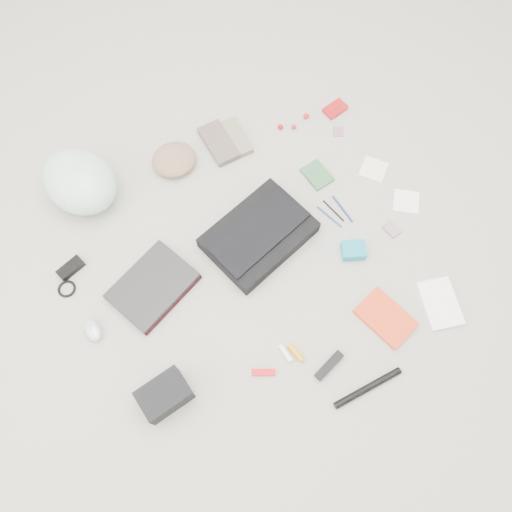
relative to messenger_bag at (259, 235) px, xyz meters
name	(u,v)px	position (x,y,z in m)	size (l,w,h in m)	color
ground_plane	(256,261)	(-0.05, -0.09, -0.04)	(4.00, 4.00, 0.00)	gray
messenger_bag	(259,235)	(0.00, 0.00, 0.00)	(0.43, 0.31, 0.07)	black
bag_flap	(259,231)	(0.00, 0.00, 0.04)	(0.42, 0.19, 0.01)	black
laptop_sleeve	(153,287)	(-0.49, -0.02, -0.02)	(0.32, 0.24, 0.02)	black
laptop	(152,285)	(-0.49, -0.02, 0.00)	(0.32, 0.23, 0.02)	black
bike_helmet	(79,181)	(-0.60, 0.52, 0.07)	(0.28, 0.35, 0.21)	silver
beanie	(174,160)	(-0.19, 0.50, 0.00)	(0.20, 0.19, 0.07)	#88674F
mitten_left	(219,143)	(0.04, 0.51, -0.02)	(0.11, 0.22, 0.03)	brown
mitten_right	(234,138)	(0.11, 0.50, -0.02)	(0.10, 0.20, 0.03)	gray
power_brick	(71,268)	(-0.77, 0.20, -0.02)	(0.11, 0.05, 0.03)	black
cable_coil	(67,289)	(-0.81, 0.13, -0.03)	(0.08, 0.08, 0.01)	black
mouse	(93,330)	(-0.76, -0.09, -0.02)	(0.06, 0.10, 0.04)	#A9ACC1
camera_bag	(165,395)	(-0.59, -0.45, 0.02)	(0.18, 0.13, 0.12)	black
multitool	(263,372)	(-0.22, -0.52, -0.03)	(0.09, 0.03, 0.01)	#BD0911
toiletry_tube_white	(286,353)	(-0.12, -0.49, -0.03)	(0.02, 0.02, 0.07)	white
toiletry_tube_orange	(296,353)	(-0.08, -0.51, -0.02)	(0.02, 0.02, 0.08)	orange
u_lock	(329,366)	(0.01, -0.61, -0.02)	(0.13, 0.03, 0.03)	black
bike_pump	(368,388)	(0.11, -0.74, -0.02)	(0.03, 0.03, 0.29)	black
book_red	(385,318)	(0.31, -0.53, -0.02)	(0.15, 0.22, 0.02)	#F0441C
book_white	(440,303)	(0.54, -0.58, -0.03)	(0.14, 0.20, 0.02)	white
notepad	(317,175)	(0.37, 0.17, -0.03)	(0.10, 0.13, 0.02)	#2E5C36
pen_blue	(330,217)	(0.32, -0.04, -0.03)	(0.01, 0.01, 0.14)	navy
pen_black	(333,211)	(0.35, -0.02, -0.03)	(0.01, 0.01, 0.13)	black
pen_navy	(343,209)	(0.39, -0.03, -0.03)	(0.01, 0.01, 0.15)	navy
accordion_wallet	(353,250)	(0.33, -0.23, -0.01)	(0.10, 0.08, 0.05)	#1188A8
card_deck	(391,229)	(0.54, -0.21, -0.03)	(0.05, 0.07, 0.01)	gray
napkin_top	(374,169)	(0.62, 0.09, -0.03)	(0.11, 0.11, 0.01)	silver
napkin_bottom	(406,201)	(0.67, -0.11, -0.03)	(0.11, 0.11, 0.01)	white
lollipop_a	(280,127)	(0.33, 0.47, -0.02)	(0.02, 0.02, 0.02)	#9E070D
lollipop_b	(294,127)	(0.39, 0.45, -0.02)	(0.02, 0.02, 0.02)	red
lollipop_c	(306,116)	(0.47, 0.48, -0.02)	(0.03, 0.03, 0.03)	#B11616
altoids_tin	(335,109)	(0.62, 0.46, -0.02)	(0.11, 0.07, 0.02)	#B3151B
stamp_sheet	(338,132)	(0.57, 0.34, -0.03)	(0.05, 0.06, 0.00)	gray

